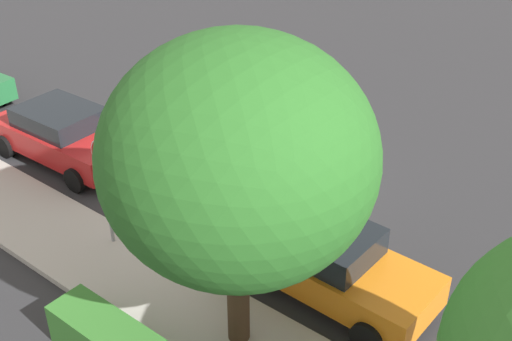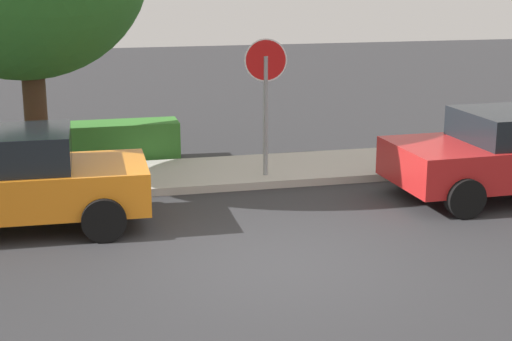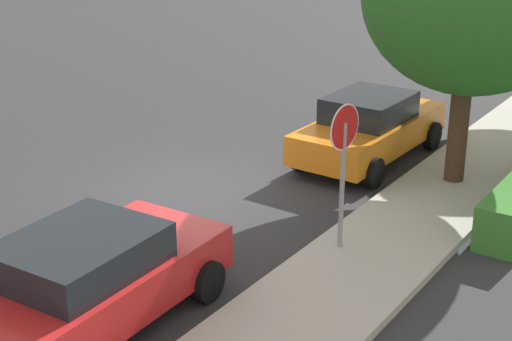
% 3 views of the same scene
% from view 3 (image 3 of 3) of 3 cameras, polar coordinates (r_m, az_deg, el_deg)
% --- Properties ---
extents(ground_plane, '(60.00, 60.00, 0.00)m').
position_cam_3_polar(ground_plane, '(15.97, -4.90, -1.28)').
color(ground_plane, '#2D2D30').
extents(sidewalk_curb, '(32.00, 2.09, 0.14)m').
position_cam_3_polar(sidewalk_curb, '(13.79, 9.92, -4.95)').
color(sidewalk_curb, '#B2ADA3').
rests_on(sidewalk_curb, ground_plane).
extents(stop_sign, '(0.76, 0.11, 2.61)m').
position_cam_3_polar(stop_sign, '(12.62, 6.39, 1.24)').
color(stop_sign, gray).
rests_on(stop_sign, ground_plane).
extents(parked_car_red, '(4.33, 2.21, 1.48)m').
position_cam_3_polar(parked_car_red, '(11.12, -12.12, -7.81)').
color(parked_car_red, red).
rests_on(parked_car_red, ground_plane).
extents(parked_car_orange, '(4.34, 2.03, 1.50)m').
position_cam_3_polar(parked_car_orange, '(17.44, 8.26, 3.14)').
color(parked_car_orange, orange).
rests_on(parked_car_orange, ground_plane).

